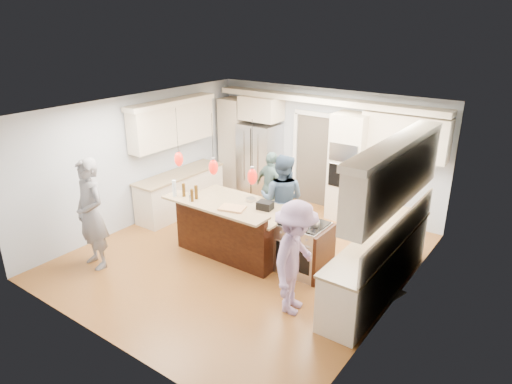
% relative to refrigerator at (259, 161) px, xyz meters
% --- Properties ---
extents(ground_plane, '(6.00, 6.00, 0.00)m').
position_rel_refrigerator_xyz_m(ground_plane, '(1.55, -2.64, -0.90)').
color(ground_plane, '#A3642C').
rests_on(ground_plane, ground).
extents(room_shell, '(5.54, 6.04, 2.72)m').
position_rel_refrigerator_xyz_m(room_shell, '(1.55, -2.64, 0.92)').
color(room_shell, '#B2BCC6').
rests_on(room_shell, ground).
extents(refrigerator, '(0.90, 0.70, 1.80)m').
position_rel_refrigerator_xyz_m(refrigerator, '(0.00, 0.00, 0.00)').
color(refrigerator, '#B7B7BC').
rests_on(refrigerator, ground).
extents(oven_column, '(0.72, 0.69, 2.30)m').
position_rel_refrigerator_xyz_m(oven_column, '(2.30, 0.03, 0.25)').
color(oven_column, beige).
rests_on(oven_column, ground).
extents(back_upper_cabinets, '(5.30, 0.61, 2.54)m').
position_rel_refrigerator_xyz_m(back_upper_cabinets, '(0.80, 0.12, 0.77)').
color(back_upper_cabinets, beige).
rests_on(back_upper_cabinets, ground).
extents(right_counter_run, '(0.64, 3.10, 2.51)m').
position_rel_refrigerator_xyz_m(right_counter_run, '(3.99, -2.34, 0.16)').
color(right_counter_run, beige).
rests_on(right_counter_run, ground).
extents(left_cabinets, '(0.64, 2.30, 2.51)m').
position_rel_refrigerator_xyz_m(left_cabinets, '(-0.89, -1.84, 0.16)').
color(left_cabinets, beige).
rests_on(left_cabinets, ground).
extents(kitchen_island, '(2.10, 1.46, 1.12)m').
position_rel_refrigerator_xyz_m(kitchen_island, '(1.30, -2.57, -0.42)').
color(kitchen_island, black).
rests_on(kitchen_island, ground).
extents(island_range, '(0.82, 0.71, 0.92)m').
position_rel_refrigerator_xyz_m(island_range, '(2.71, -2.49, -0.44)').
color(island_range, '#B7B7BC').
rests_on(island_range, ground).
extents(pendant_lights, '(1.75, 0.15, 1.03)m').
position_rel_refrigerator_xyz_m(pendant_lights, '(1.30, -3.15, 0.90)').
color(pendant_lights, black).
rests_on(pendant_lights, ground).
extents(person_bar_end, '(0.77, 0.56, 1.96)m').
position_rel_refrigerator_xyz_m(person_bar_end, '(-0.37, -4.44, 0.08)').
color(person_bar_end, slate).
rests_on(person_bar_end, ground).
extents(person_far_left, '(1.02, 0.90, 1.78)m').
position_rel_refrigerator_xyz_m(person_far_left, '(1.80, -1.79, -0.01)').
color(person_far_left, '#324761').
rests_on(person_far_left, ground).
extents(person_far_right, '(0.96, 0.59, 1.52)m').
position_rel_refrigerator_xyz_m(person_far_right, '(1.05, -1.04, -0.14)').
color(person_far_right, slate).
rests_on(person_far_right, ground).
extents(person_range_side, '(0.85, 1.23, 1.75)m').
position_rel_refrigerator_xyz_m(person_range_side, '(3.15, -3.54, -0.02)').
color(person_range_side, '#A485B4').
rests_on(person_range_side, ground).
extents(floor_rug, '(0.89, 1.11, 0.01)m').
position_rel_refrigerator_xyz_m(floor_rug, '(3.95, -2.49, -0.89)').
color(floor_rug, olive).
rests_on(floor_rug, ground).
extents(water_bottle, '(0.07, 0.07, 0.30)m').
position_rel_refrigerator_xyz_m(water_bottle, '(0.44, -3.25, 0.37)').
color(water_bottle, silver).
rests_on(water_bottle, kitchen_island).
extents(beer_bottle_a, '(0.08, 0.08, 0.24)m').
position_rel_refrigerator_xyz_m(beer_bottle_a, '(0.59, -3.16, 0.34)').
color(beer_bottle_a, '#462D0C').
rests_on(beer_bottle_a, kitchen_island).
extents(beer_bottle_b, '(0.07, 0.07, 0.23)m').
position_rel_refrigerator_xyz_m(beer_bottle_b, '(0.87, -3.25, 0.33)').
color(beer_bottle_b, '#462D0C').
rests_on(beer_bottle_b, kitchen_island).
extents(beer_bottle_c, '(0.08, 0.08, 0.25)m').
position_rel_refrigerator_xyz_m(beer_bottle_c, '(0.85, -3.12, 0.34)').
color(beer_bottle_c, '#462D0C').
rests_on(beer_bottle_c, kitchen_island).
extents(drink_can, '(0.07, 0.07, 0.13)m').
position_rel_refrigerator_xyz_m(drink_can, '(0.84, -3.25, 0.28)').
color(drink_can, '#B7B7BC').
rests_on(drink_can, kitchen_island).
extents(cutting_board, '(0.48, 0.40, 0.03)m').
position_rel_refrigerator_xyz_m(cutting_board, '(1.65, -3.11, 0.24)').
color(cutting_board, tan).
rests_on(cutting_board, kitchen_island).
extents(pot_large, '(0.25, 0.25, 0.15)m').
position_rel_refrigerator_xyz_m(pot_large, '(2.64, -2.47, 0.09)').
color(pot_large, '#B7B7BC').
rests_on(pot_large, island_range).
extents(pot_small, '(0.18, 0.18, 0.09)m').
position_rel_refrigerator_xyz_m(pot_small, '(2.88, -2.50, 0.06)').
color(pot_small, '#B7B7BC').
rests_on(pot_small, island_range).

